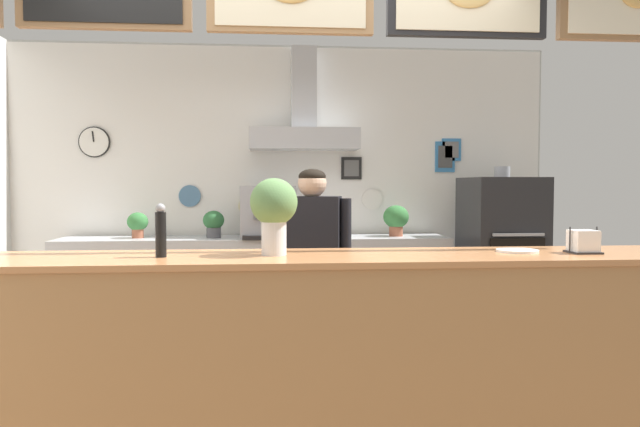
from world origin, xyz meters
The scene contains 13 objects.
back_wall_assembly centered at (0.01, 2.38, 1.49)m, with size 5.27×2.81×2.77m.
service_counter centered at (0.00, -0.37, 0.53)m, with size 4.63×0.63×1.06m.
back_prep_counter centered at (-0.25, 2.16, 0.46)m, with size 3.58×0.56×0.92m.
pizza_oven centered at (1.99, 1.88, 0.74)m, with size 0.64×0.73×1.58m.
shop_worker centered at (0.18, 0.84, 0.83)m, with size 0.54×0.30×1.52m.
espresso_machine centered at (-0.13, 2.14, 1.16)m, with size 0.50×0.50×0.48m.
potted_oregano centered at (-0.63, 2.13, 1.06)m, with size 0.19×0.19×0.25m.
potted_basil centered at (-1.33, 2.18, 1.06)m, with size 0.19×0.19×0.23m.
potted_thyme centered at (1.08, 2.17, 1.09)m, with size 0.24×0.24×0.29m.
basil_vase centered at (-0.10, -0.35, 1.28)m, with size 0.24×0.24×0.39m.
napkin_holder centered at (1.50, -0.40, 1.11)m, with size 0.15×0.14×0.14m.
condiment_plate centered at (1.18, -0.32, 1.06)m, with size 0.22×0.22×0.01m.
pepper_grinder centered at (-0.64, -0.39, 1.19)m, with size 0.05×0.05×0.26m.
Camera 1 is at (-0.11, -3.26, 1.41)m, focal length 32.71 mm.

